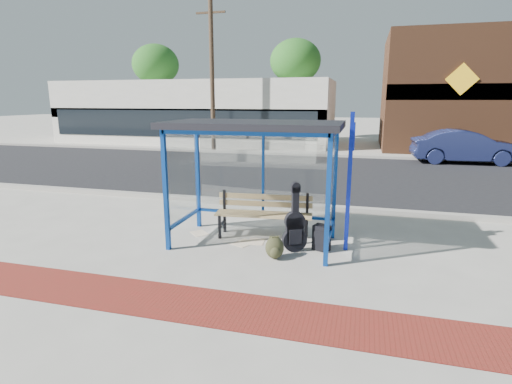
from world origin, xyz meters
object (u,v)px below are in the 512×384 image
(guitar_bag, at_px, (295,228))
(parked_car, at_px, (466,147))
(backpack, at_px, (275,248))
(suitcase, at_px, (321,238))
(bench, at_px, (264,212))

(guitar_bag, xyz_separation_m, parked_car, (5.61, 12.72, 0.29))
(backpack, relative_size, parked_car, 0.09)
(suitcase, bearing_deg, guitar_bag, -138.46)
(bench, relative_size, guitar_bag, 1.61)
(parked_car, bearing_deg, guitar_bag, 153.37)
(suitcase, xyz_separation_m, backpack, (-0.77, -0.62, -0.06))
(backpack, bearing_deg, suitcase, 19.00)
(guitar_bag, distance_m, suitcase, 0.56)
(guitar_bag, relative_size, parked_car, 0.28)
(backpack, bearing_deg, parked_car, 46.34)
(guitar_bag, relative_size, suitcase, 2.34)
(bench, distance_m, suitcase, 1.38)
(backpack, distance_m, parked_car, 14.44)
(suitcase, height_order, parked_car, parked_car)
(guitar_bag, xyz_separation_m, backpack, (-0.28, -0.44, -0.27))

